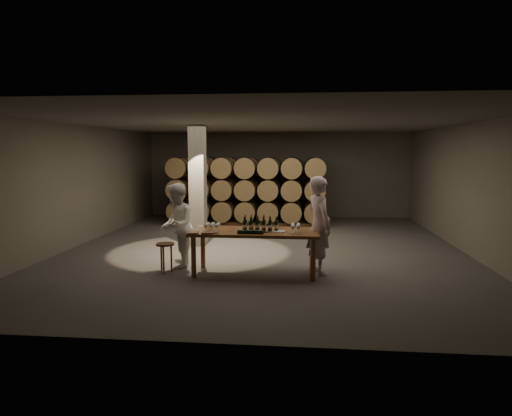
# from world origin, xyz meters

# --- Properties ---
(room) EXTENTS (12.00, 12.00, 12.00)m
(room) POSITION_xyz_m (-1.80, 0.20, 1.60)
(room) COLOR #4E4C49
(room) RESTS_ON ground
(tasting_table) EXTENTS (2.60, 1.10, 0.90)m
(tasting_table) POSITION_xyz_m (0.00, -2.50, 0.80)
(tasting_table) COLOR brown
(tasting_table) RESTS_ON ground
(barrel_stack_back) EXTENTS (5.48, 0.95, 2.31)m
(barrel_stack_back) POSITION_xyz_m (-0.96, 5.20, 1.20)
(barrel_stack_back) COLOR #51351B
(barrel_stack_back) RESTS_ON ground
(barrel_stack_front) EXTENTS (5.48, 0.95, 2.31)m
(barrel_stack_front) POSITION_xyz_m (-0.96, 3.80, 1.20)
(barrel_stack_front) COLOR #51351B
(barrel_stack_front) RESTS_ON ground
(bottle_cluster) EXTENTS (0.73, 0.23, 0.30)m
(bottle_cluster) POSITION_xyz_m (0.11, -2.46, 1.01)
(bottle_cluster) COLOR black
(bottle_cluster) RESTS_ON tasting_table
(lying_bottles) EXTENTS (0.61, 0.08, 0.08)m
(lying_bottles) POSITION_xyz_m (-0.04, -2.88, 0.94)
(lying_bottles) COLOR black
(lying_bottles) RESTS_ON tasting_table
(glass_cluster_left) EXTENTS (0.30, 0.30, 0.17)m
(glass_cluster_left) POSITION_xyz_m (-0.85, -2.65, 1.02)
(glass_cluster_left) COLOR silver
(glass_cluster_left) RESTS_ON tasting_table
(glass_cluster_right) EXTENTS (0.19, 0.41, 0.17)m
(glass_cluster_right) POSITION_xyz_m (0.83, -2.61, 1.02)
(glass_cluster_right) COLOR silver
(glass_cluster_right) RESTS_ON tasting_table
(plate) EXTENTS (0.28, 0.28, 0.02)m
(plate) POSITION_xyz_m (0.49, -2.59, 0.91)
(plate) COLOR white
(plate) RESTS_ON tasting_table
(notebook_near) EXTENTS (0.23, 0.19, 0.03)m
(notebook_near) POSITION_xyz_m (-0.88, -2.93, 0.92)
(notebook_near) COLOR brown
(notebook_near) RESTS_ON tasting_table
(notebook_corner) EXTENTS (0.24, 0.29, 0.02)m
(notebook_corner) POSITION_xyz_m (-1.18, -2.91, 0.91)
(notebook_corner) COLOR brown
(notebook_corner) RESTS_ON tasting_table
(pen) EXTENTS (0.16, 0.03, 0.01)m
(pen) POSITION_xyz_m (-0.74, -2.95, 0.91)
(pen) COLOR black
(pen) RESTS_ON tasting_table
(stool) EXTENTS (0.37, 0.37, 0.62)m
(stool) POSITION_xyz_m (-1.85, -2.61, 0.51)
(stool) COLOR #51351B
(stool) RESTS_ON ground
(person_man) EXTENTS (0.74, 0.87, 2.01)m
(person_man) POSITION_xyz_m (1.31, -2.34, 1.00)
(person_man) COLOR silver
(person_man) RESTS_ON ground
(person_woman) EXTENTS (0.85, 1.01, 1.83)m
(person_woman) POSITION_xyz_m (-1.74, -2.13, 0.92)
(person_woman) COLOR white
(person_woman) RESTS_ON ground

